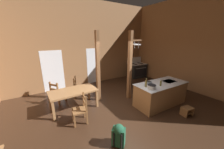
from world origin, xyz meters
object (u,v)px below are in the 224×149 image
at_px(ladderback_chair_at_table_end, 78,87).
at_px(mixing_bowl_on_counter, 149,83).
at_px(step_stool, 187,111).
at_px(dining_table, 73,93).
at_px(kitchen_island, 160,94).
at_px(backpack, 119,134).
at_px(stockpot_on_counter, 152,87).
at_px(bottle_short_on_counter, 161,83).
at_px(ladderback_chair_by_post, 57,93).
at_px(stove_range, 137,70).
at_px(ladderback_chair_near_window, 81,109).
at_px(bottle_tall_on_counter, 146,84).

bearing_deg(ladderback_chair_at_table_end, mixing_bowl_on_counter, -46.11).
relative_size(step_stool, dining_table, 0.23).
bearing_deg(step_stool, kitchen_island, 99.03).
bearing_deg(backpack, stockpot_on_counter, 18.16).
height_order(kitchen_island, step_stool, kitchen_island).
distance_m(stockpot_on_counter, mixing_bowl_on_counter, 0.54).
height_order(mixing_bowl_on_counter, bottle_short_on_counter, bottle_short_on_counter).
relative_size(stockpot_on_counter, mixing_bowl_on_counter, 1.66).
distance_m(ladderback_chair_by_post, backpack, 3.28).
bearing_deg(stove_range, dining_table, -160.61).
distance_m(ladderback_chair_at_table_end, bottle_short_on_counter, 3.54).
bearing_deg(kitchen_island, ladderback_chair_near_window, 168.69).
bearing_deg(step_stool, ladderback_chair_by_post, 137.16).
bearing_deg(kitchen_island, backpack, -163.36).
bearing_deg(kitchen_island, ladderback_chair_by_post, 145.89).
distance_m(step_stool, bottle_tall_on_counter, 1.70).
relative_size(kitchen_island, step_stool, 5.47).
bearing_deg(ladderback_chair_by_post, stockpot_on_counter, -43.34).
height_order(step_stool, bottle_tall_on_counter, bottle_tall_on_counter).
xyz_separation_m(ladderback_chair_at_table_end, mixing_bowl_on_counter, (2.13, -2.22, 0.51)).
relative_size(kitchen_island, ladderback_chair_near_window, 2.30).
bearing_deg(ladderback_chair_by_post, mixing_bowl_on_counter, -34.97).
bearing_deg(stockpot_on_counter, ladderback_chair_at_table_end, 124.18).
distance_m(backpack, bottle_short_on_counter, 2.51).
height_order(stove_range, ladderback_chair_near_window, stove_range).
bearing_deg(step_stool, bottle_short_on_counter, 117.58).
bearing_deg(ladderback_chair_at_table_end, kitchen_island, -43.53).
bearing_deg(bottle_short_on_counter, ladderback_chair_by_post, 141.71).
relative_size(kitchen_island, bottle_tall_on_counter, 6.87).
bearing_deg(backpack, step_stool, -5.04).
distance_m(stove_range, bottle_tall_on_counter, 4.21).
relative_size(ladderback_chair_by_post, ladderback_chair_at_table_end, 1.00).
bearing_deg(kitchen_island, bottle_short_on_counter, -149.66).
distance_m(stockpot_on_counter, bottle_tall_on_counter, 0.25).
bearing_deg(ladderback_chair_at_table_end, stockpot_on_counter, -55.82).
xyz_separation_m(ladderback_chair_near_window, backpack, (0.48, -1.40, -0.14)).
relative_size(ladderback_chair_near_window, bottle_short_on_counter, 3.87).
bearing_deg(kitchen_island, stockpot_on_counter, -166.94).
relative_size(ladderback_chair_by_post, backpack, 1.59).
height_order(ladderback_chair_near_window, mixing_bowl_on_counter, mixing_bowl_on_counter).
bearing_deg(bottle_tall_on_counter, step_stool, -48.16).
relative_size(dining_table, ladderback_chair_by_post, 1.80).
bearing_deg(bottle_tall_on_counter, kitchen_island, -4.57).
xyz_separation_m(dining_table, bottle_tall_on_counter, (2.24, -1.52, 0.40)).
bearing_deg(ladderback_chair_near_window, stockpot_on_counter, -19.23).
relative_size(dining_table, bottle_tall_on_counter, 5.37).
xyz_separation_m(ladderback_chair_by_post, bottle_tall_on_counter, (2.69, -2.31, 0.59)).
height_order(mixing_bowl_on_counter, bottle_tall_on_counter, bottle_tall_on_counter).
bearing_deg(stockpot_on_counter, kitchen_island, 13.06).
height_order(stove_range, bottle_short_on_counter, stove_range).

